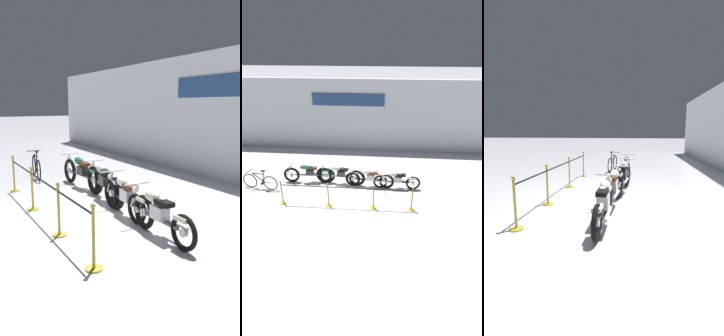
# 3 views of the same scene
# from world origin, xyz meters

# --- Properties ---
(ground_plane) EXTENTS (120.00, 120.00, 0.00)m
(ground_plane) POSITION_xyz_m (0.00, 0.00, 0.00)
(ground_plane) COLOR silver
(motorcycle_green_0) EXTENTS (2.45, 0.62, 0.96)m
(motorcycle_green_0) POSITION_xyz_m (-2.11, 0.71, 0.48)
(motorcycle_green_0) COLOR black
(motorcycle_green_0) RESTS_ON ground
(motorcycle_silver_1) EXTENTS (2.36, 0.62, 0.97)m
(motorcycle_silver_1) POSITION_xyz_m (-0.62, 0.68, 0.48)
(motorcycle_silver_1) COLOR black
(motorcycle_silver_1) RESTS_ON ground
(motorcycle_cream_2) EXTENTS (2.26, 0.62, 0.93)m
(motorcycle_cream_2) POSITION_xyz_m (0.76, 0.53, 0.46)
(motorcycle_cream_2) COLOR black
(motorcycle_cream_2) RESTS_ON ground
(motorcycle_cream_3) EXTENTS (2.13, 0.62, 0.90)m
(motorcycle_cream_3) POSITION_xyz_m (1.99, 0.48, 0.46)
(motorcycle_cream_3) COLOR black
(motorcycle_cream_3) RESTS_ON ground
(bicycle) EXTENTS (1.72, 0.48, 0.96)m
(bicycle) POSITION_xyz_m (-4.16, -0.08, 0.38)
(bicycle) COLOR black
(bicycle) RESTS_ON ground
(stanchion_far_left) EXTENTS (5.39, 0.28, 1.05)m
(stanchion_far_left) POSITION_xyz_m (-1.21, -1.14, 0.66)
(stanchion_far_left) COLOR gold
(stanchion_far_left) RESTS_ON ground
(stanchion_mid_left) EXTENTS (0.28, 0.28, 1.05)m
(stanchion_mid_left) POSITION_xyz_m (-0.80, -1.14, 0.36)
(stanchion_mid_left) COLOR gold
(stanchion_mid_left) RESTS_ON ground
(stanchion_mid_right) EXTENTS (0.28, 0.28, 1.05)m
(stanchion_mid_right) POSITION_xyz_m (1.03, -1.14, 0.36)
(stanchion_mid_right) COLOR gold
(stanchion_mid_right) RESTS_ON ground
(stanchion_far_right) EXTENTS (0.28, 0.28, 1.05)m
(stanchion_far_right) POSITION_xyz_m (2.55, -1.14, 0.36)
(stanchion_far_right) COLOR gold
(stanchion_far_right) RESTS_ON ground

